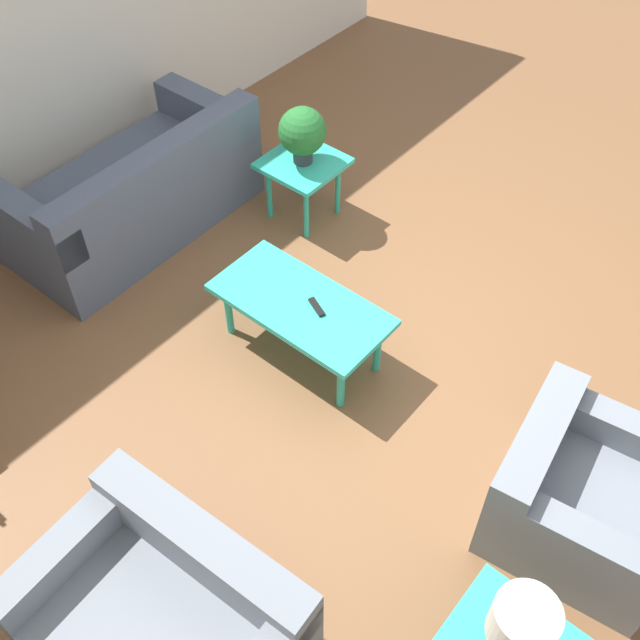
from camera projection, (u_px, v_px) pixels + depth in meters
name	position (u px, v px, depth m)	size (l,w,h in m)	color
ground_plane	(396.00, 350.00, 4.96)	(14.00, 14.00, 0.00)	brown
wall_right	(58.00, 14.00, 5.27)	(0.12, 7.20, 2.70)	silver
sofa	(136.00, 194.00, 5.55)	(0.97, 1.89, 0.85)	#4C566B
armchair	(580.00, 497.00, 3.93)	(0.99, 1.00, 0.70)	slate
loveseat	(167.00, 621.00, 3.50)	(1.29, 0.95, 0.70)	slate
coffee_table	(301.00, 308.00, 4.67)	(1.14, 0.56, 0.45)	#2DB79E
side_table_plant	(303.00, 169.00, 5.58)	(0.55, 0.55, 0.50)	#2DB79E
potted_plant	(302.00, 132.00, 5.34)	(0.35, 0.35, 0.43)	#333338
table_lamp	(522.00, 626.00, 2.99)	(0.27, 0.27, 0.43)	#333333
remote_control	(317.00, 307.00, 4.59)	(0.16, 0.10, 0.02)	black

